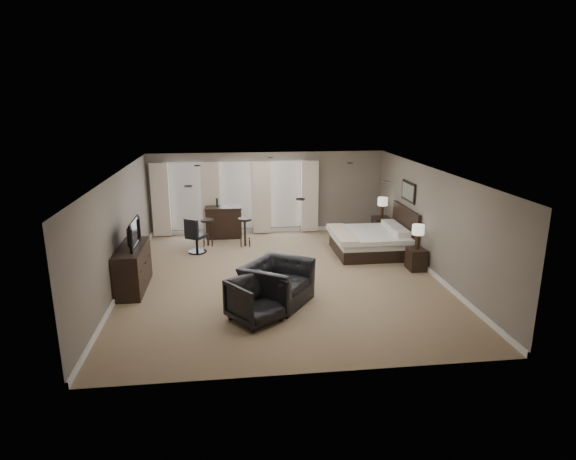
{
  "coord_description": "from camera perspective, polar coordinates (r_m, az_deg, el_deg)",
  "views": [
    {
      "loc": [
        -1.18,
        -10.96,
        4.25
      ],
      "look_at": [
        0.2,
        0.4,
        1.1
      ],
      "focal_mm": 30.0,
      "sensor_mm": 36.0,
      "label": 1
    }
  ],
  "objects": [
    {
      "name": "lamp_near",
      "position": [
        12.54,
        15.12,
        -0.8
      ],
      "size": [
        0.3,
        0.3,
        0.63
      ],
      "primitive_type": "cube",
      "color": "beige",
      "rests_on": "nightstand_near"
    },
    {
      "name": "dresser",
      "position": [
        11.56,
        -17.91,
        -4.3
      ],
      "size": [
        0.56,
        1.74,
        1.01
      ],
      "primitive_type": "cube",
      "color": "black",
      "rests_on": "ground"
    },
    {
      "name": "bed",
      "position": [
        13.63,
        9.34,
        -0.13
      ],
      "size": [
        2.04,
        1.95,
        1.3
      ],
      "primitive_type": "cube",
      "color": "silver",
      "rests_on": "ground"
    },
    {
      "name": "desk_chair",
      "position": [
        13.8,
        -10.8,
        -0.6
      ],
      "size": [
        0.72,
        0.72,
        1.02
      ],
      "primitive_type": "cube",
      "rotation": [
        0.0,
        0.0,
        2.56
      ],
      "color": "black",
      "rests_on": "ground"
    },
    {
      "name": "tv",
      "position": [
        11.38,
        -18.14,
        -1.57
      ],
      "size": [
        0.62,
        1.08,
        0.14
      ],
      "primitive_type": "imported",
      "rotation": [
        0.0,
        0.0,
        1.57
      ],
      "color": "black",
      "rests_on": "dresser"
    },
    {
      "name": "wall_art",
      "position": [
        13.74,
        14.05,
        4.45
      ],
      "size": [
        0.04,
        0.96,
        0.56
      ],
      "primitive_type": "cube",
      "color": "slate",
      "rests_on": "room"
    },
    {
      "name": "bar_stool_left",
      "position": [
        14.42,
        -9.5,
        -0.29
      ],
      "size": [
        0.48,
        0.48,
        0.81
      ],
      "primitive_type": "cube",
      "rotation": [
        0.0,
        0.0,
        0.31
      ],
      "color": "black",
      "rests_on": "ground"
    },
    {
      "name": "lamp_far",
      "position": [
        15.15,
        11.12,
        2.63
      ],
      "size": [
        0.31,
        0.31,
        0.63
      ],
      "primitive_type": "cube",
      "color": "beige",
      "rests_on": "nightstand_far"
    },
    {
      "name": "armchair_far",
      "position": [
        9.49,
        -3.79,
        -8.07
      ],
      "size": [
        1.25,
        1.24,
        0.95
      ],
      "primitive_type": "imported",
      "rotation": [
        0.0,
        0.0,
        0.61
      ],
      "color": "black",
      "rests_on": "ground"
    },
    {
      "name": "window_bay",
      "position": [
        15.37,
        -6.14,
        3.87
      ],
      "size": [
        5.25,
        0.2,
        2.3
      ],
      "color": "silver",
      "rests_on": "room"
    },
    {
      "name": "nightstand_far",
      "position": [
        15.31,
        11.0,
        0.27
      ],
      "size": [
        0.5,
        0.61,
        0.66
      ],
      "primitive_type": "cube",
      "color": "black",
      "rests_on": "ground"
    },
    {
      "name": "bar_counter",
      "position": [
        15.18,
        -7.62,
        0.94
      ],
      "size": [
        1.14,
        0.59,
        0.99
      ],
      "primitive_type": "cube",
      "color": "black",
      "rests_on": "ground"
    },
    {
      "name": "armchair_near",
      "position": [
        10.25,
        -1.33,
        -5.49
      ],
      "size": [
        1.51,
        1.63,
        1.2
      ],
      "primitive_type": "imported",
      "rotation": [
        0.0,
        0.0,
        0.97
      ],
      "color": "black",
      "rests_on": "ground"
    },
    {
      "name": "bar_stool_right",
      "position": [
        14.24,
        -5.11,
        -0.25
      ],
      "size": [
        0.43,
        0.43,
        0.85
      ],
      "primitive_type": "cube",
      "rotation": [
        0.0,
        0.0,
        0.09
      ],
      "color": "black",
      "rests_on": "ground"
    },
    {
      "name": "room",
      "position": [
        11.41,
        -0.75,
        0.41
      ],
      "size": [
        7.6,
        8.6,
        2.64
      ],
      "color": "#877156",
      "rests_on": "ground"
    },
    {
      "name": "nightstand_near",
      "position": [
        12.71,
        14.94,
        -3.36
      ],
      "size": [
        0.41,
        0.51,
        0.55
      ],
      "primitive_type": "cube",
      "color": "black",
      "rests_on": "ground"
    }
  ]
}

